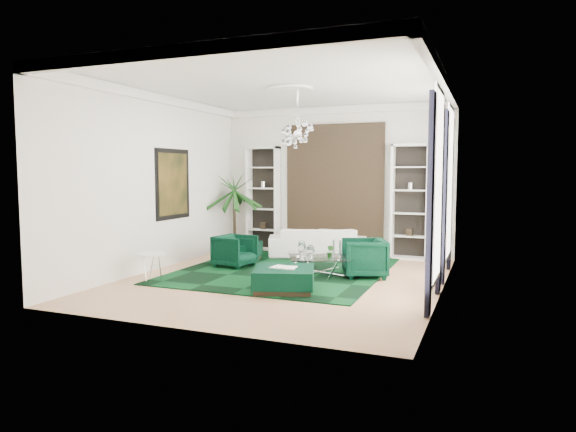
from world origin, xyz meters
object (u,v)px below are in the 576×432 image
at_px(sofa, 318,242).
at_px(armchair_right, 364,258).
at_px(ottoman_front, 284,279).
at_px(ottoman_side, 240,252).
at_px(palm, 234,202).
at_px(armchair_left, 235,251).
at_px(side_table, 152,267).
at_px(coffee_table, 319,266).

relative_size(sofa, armchair_right, 2.84).
bearing_deg(armchair_right, ottoman_front, -53.59).
relative_size(armchair_right, ottoman_front, 0.82).
relative_size(ottoman_side, palm, 0.37).
height_order(armchair_left, side_table, armchair_left).
relative_size(armchair_left, coffee_table, 0.64).
relative_size(ottoman_side, ottoman_front, 0.93).
distance_m(sofa, ottoman_side, 2.05).
bearing_deg(palm, armchair_left, -62.36).
height_order(armchair_left, palm, palm).
bearing_deg(palm, coffee_table, -35.62).
distance_m(armchair_left, coffee_table, 2.08).
bearing_deg(sofa, side_table, 41.25).
distance_m(armchair_left, palm, 2.45).
distance_m(ottoman_front, palm, 4.88).
height_order(coffee_table, ottoman_front, coffee_table).
xyz_separation_m(armchair_left, palm, (-1.04, 1.99, 0.97)).
bearing_deg(palm, ottoman_side, -58.09).
relative_size(coffee_table, side_table, 2.28).
xyz_separation_m(armchair_right, coffee_table, (-0.89, -0.21, -0.18)).
bearing_deg(coffee_table, ottoman_front, -96.26).
xyz_separation_m(coffee_table, ottoman_front, (-0.17, -1.51, -0.00)).
bearing_deg(palm, sofa, 2.71).
distance_m(coffee_table, ottoman_side, 2.49).
xyz_separation_m(armchair_right, side_table, (-3.81, -1.84, -0.13)).
relative_size(sofa, palm, 0.92).
xyz_separation_m(coffee_table, ottoman_side, (-2.30, 0.94, 0.00)).
distance_m(armchair_right, ottoman_front, 2.03).
bearing_deg(armchair_left, side_table, 164.53).
height_order(ottoman_front, side_table, side_table).
distance_m(armchair_right, side_table, 4.23).
bearing_deg(coffee_table, sofa, 109.00).
bearing_deg(armchair_right, armchair_left, -112.57).
relative_size(armchair_left, palm, 0.30).
distance_m(armchair_left, armchair_right, 2.95).
distance_m(sofa, armchair_left, 2.45).
height_order(armchair_left, ottoman_side, armchair_left).
xyz_separation_m(ottoman_side, ottoman_front, (2.14, -2.46, -0.01)).
relative_size(ottoman_front, palm, 0.39).
bearing_deg(ottoman_front, sofa, 99.40).
height_order(sofa, armchair_left, armchair_left).
height_order(sofa, palm, palm).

